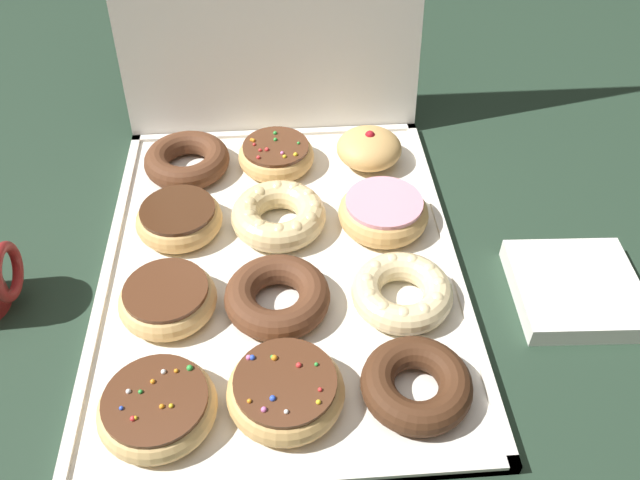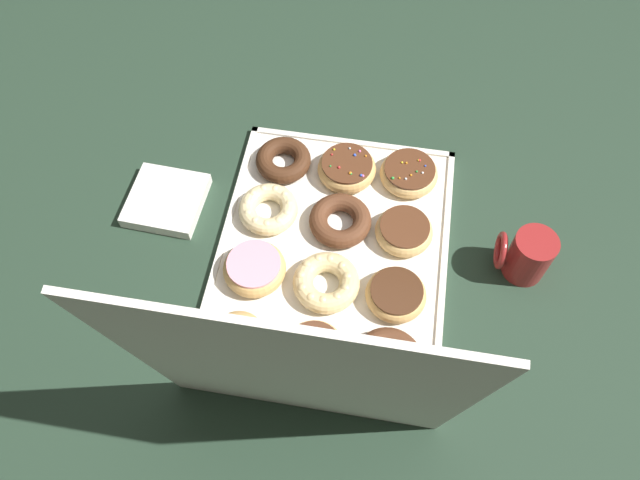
# 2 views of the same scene
# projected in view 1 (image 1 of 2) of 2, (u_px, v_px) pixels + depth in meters

# --- Properties ---
(ground_plane) EXTENTS (3.00, 3.00, 0.00)m
(ground_plane) POSITION_uv_depth(u_px,v_px,m) (281.00, 270.00, 0.79)
(ground_plane) COLOR #233828
(donut_box) EXTENTS (0.43, 0.56, 0.01)m
(donut_box) POSITION_uv_depth(u_px,v_px,m) (281.00, 267.00, 0.79)
(donut_box) COLOR silver
(donut_box) RESTS_ON ground
(sprinkle_donut_0) EXTENTS (0.12, 0.12, 0.04)m
(sprinkle_donut_0) POSITION_uv_depth(u_px,v_px,m) (157.00, 407.00, 0.62)
(sprinkle_donut_0) COLOR #E5B770
(sprinkle_donut_0) RESTS_ON donut_box
(sprinkle_donut_1) EXTENTS (0.12, 0.12, 0.04)m
(sprinkle_donut_1) POSITION_uv_depth(u_px,v_px,m) (282.00, 390.00, 0.63)
(sprinkle_donut_1) COLOR tan
(sprinkle_donut_1) RESTS_ON donut_box
(chocolate_cake_ring_donut_2) EXTENTS (0.11, 0.11, 0.03)m
(chocolate_cake_ring_donut_2) POSITION_uv_depth(u_px,v_px,m) (416.00, 384.00, 0.64)
(chocolate_cake_ring_donut_2) COLOR #472816
(chocolate_cake_ring_donut_2) RESTS_ON donut_box
(chocolate_frosted_donut_3) EXTENTS (0.11, 0.11, 0.04)m
(chocolate_frosted_donut_3) POSITION_uv_depth(u_px,v_px,m) (168.00, 299.00, 0.72)
(chocolate_frosted_donut_3) COLOR #E5B770
(chocolate_frosted_donut_3) RESTS_ON donut_box
(chocolate_cake_ring_donut_4) EXTENTS (0.12, 0.12, 0.04)m
(chocolate_cake_ring_donut_4) POSITION_uv_depth(u_px,v_px,m) (277.00, 297.00, 0.72)
(chocolate_cake_ring_donut_4) COLOR #59331E
(chocolate_cake_ring_donut_4) RESTS_ON donut_box
(cruller_donut_5) EXTENTS (0.11, 0.11, 0.04)m
(cruller_donut_5) POSITION_uv_depth(u_px,v_px,m) (402.00, 292.00, 0.73)
(cruller_donut_5) COLOR beige
(cruller_donut_5) RESTS_ON donut_box
(chocolate_frosted_donut_6) EXTENTS (0.11, 0.11, 0.04)m
(chocolate_frosted_donut_6) POSITION_uv_depth(u_px,v_px,m) (179.00, 219.00, 0.81)
(chocolate_frosted_donut_6) COLOR tan
(chocolate_frosted_donut_6) RESTS_ON donut_box
(cruller_donut_7) EXTENTS (0.12, 0.12, 0.04)m
(cruller_donut_7) POSITION_uv_depth(u_px,v_px,m) (281.00, 214.00, 0.82)
(cruller_donut_7) COLOR #EACC8C
(cruller_donut_7) RESTS_ON donut_box
(pink_frosted_donut_8) EXTENTS (0.11, 0.11, 0.04)m
(pink_frosted_donut_8) POSITION_uv_depth(u_px,v_px,m) (383.00, 212.00, 0.82)
(pink_frosted_donut_8) COLOR tan
(pink_frosted_donut_8) RESTS_ON donut_box
(chocolate_cake_ring_donut_9) EXTENTS (0.12, 0.12, 0.03)m
(chocolate_cake_ring_donut_9) POSITION_uv_depth(u_px,v_px,m) (187.00, 160.00, 0.90)
(chocolate_cake_ring_donut_9) COLOR #59331E
(chocolate_cake_ring_donut_9) RESTS_ON donut_box
(sprinkle_donut_10) EXTENTS (0.11, 0.11, 0.04)m
(sprinkle_donut_10) POSITION_uv_depth(u_px,v_px,m) (274.00, 155.00, 0.91)
(sprinkle_donut_10) COLOR tan
(sprinkle_donut_10) RESTS_ON donut_box
(jelly_filled_donut_11) EXTENTS (0.09, 0.09, 0.05)m
(jelly_filled_donut_11) POSITION_uv_depth(u_px,v_px,m) (369.00, 148.00, 0.91)
(jelly_filled_donut_11) COLOR tan
(jelly_filled_donut_11) RESTS_ON donut_box
(napkin_stack) EXTENTS (0.15, 0.15, 0.02)m
(napkin_stack) POSITION_uv_depth(u_px,v_px,m) (575.00, 289.00, 0.75)
(napkin_stack) COLOR white
(napkin_stack) RESTS_ON ground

